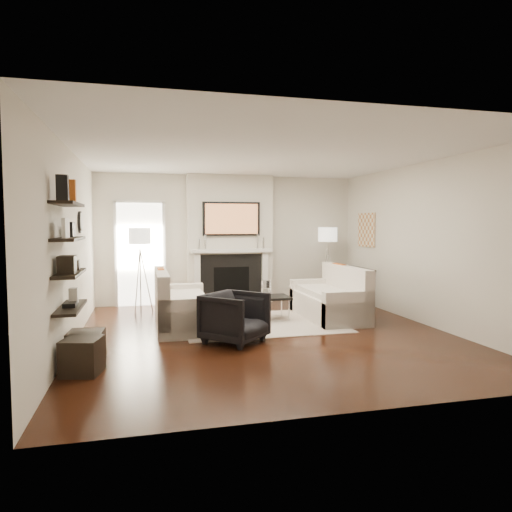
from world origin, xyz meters
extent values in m
plane|color=black|center=(0.00, 0.00, 0.00)|extent=(6.00, 6.00, 0.00)
plane|color=white|center=(0.00, 0.00, 2.70)|extent=(6.00, 6.00, 0.00)
plane|color=silver|center=(0.00, 3.00, 1.35)|extent=(5.50, 0.00, 5.50)
plane|color=silver|center=(0.00, -3.00, 1.35)|extent=(5.50, 0.00, 5.50)
plane|color=silver|center=(-2.75, 0.00, 1.35)|extent=(0.00, 6.00, 6.00)
plane|color=silver|center=(2.75, 0.00, 1.35)|extent=(0.00, 6.00, 6.00)
cube|color=silver|center=(0.00, 2.88, 1.35)|extent=(1.80, 0.25, 2.70)
cube|color=black|center=(0.00, 2.74, 0.52)|extent=(1.30, 0.02, 1.04)
cube|color=black|center=(0.00, 2.73, 0.45)|extent=(0.75, 0.02, 0.65)
cube|color=white|center=(-0.72, 2.71, 0.55)|extent=(0.12, 0.08, 1.10)
cube|color=white|center=(0.72, 2.71, 0.55)|extent=(0.12, 0.08, 1.10)
cube|color=white|center=(0.00, 2.69, 1.12)|extent=(1.70, 0.18, 0.07)
cube|color=black|center=(0.00, 2.71, 1.78)|extent=(1.20, 0.06, 0.70)
cube|color=#BF723F|center=(0.00, 2.68, 1.78)|extent=(1.10, 0.00, 0.62)
cylinder|color=silver|center=(-0.55, 2.70, 1.30)|extent=(0.04, 0.04, 0.30)
cylinder|color=silver|center=(-0.68, 2.70, 1.27)|extent=(0.04, 0.04, 0.24)
cylinder|color=silver|center=(0.55, 2.70, 1.30)|extent=(0.04, 0.04, 0.30)
cylinder|color=silver|center=(0.68, 2.70, 1.27)|extent=(0.04, 0.04, 0.24)
cube|color=white|center=(-1.85, 2.98, 1.05)|extent=(0.90, 0.02, 2.10)
cube|color=white|center=(-2.33, 2.96, 1.05)|extent=(0.06, 0.06, 2.16)
cube|color=white|center=(-1.37, 2.96, 1.05)|extent=(0.06, 0.06, 2.16)
cube|color=white|center=(-1.85, 2.96, 2.13)|extent=(1.02, 0.06, 0.06)
cube|color=#BFAB9C|center=(0.11, 0.70, 0.01)|extent=(2.60, 2.00, 0.01)
cube|color=beige|center=(-1.18, 0.78, 0.21)|extent=(0.85, 1.80, 0.42)
cube|color=beige|center=(-1.51, 0.78, 0.53)|extent=(0.18, 1.80, 0.80)
cube|color=beige|center=(-1.18, -0.03, 0.30)|extent=(0.85, 0.18, 0.60)
cube|color=beige|center=(-1.18, 1.59, 0.30)|extent=(0.85, 0.18, 0.60)
cube|color=beige|center=(-1.13, 0.78, 0.47)|extent=(0.63, 1.44, 0.10)
cube|color=#AA4C14|center=(-1.51, 1.08, 0.73)|extent=(0.10, 0.42, 0.42)
cube|color=black|center=(-1.51, 0.48, 0.72)|extent=(0.10, 0.40, 0.40)
cube|color=beige|center=(1.39, 0.86, 0.21)|extent=(0.85, 1.80, 0.42)
cube|color=beige|center=(1.72, 0.86, 0.53)|extent=(0.18, 1.80, 0.80)
cube|color=beige|center=(1.39, 0.05, 0.30)|extent=(0.85, 0.18, 0.60)
cube|color=beige|center=(1.39, 1.67, 0.30)|extent=(0.85, 0.18, 0.60)
cube|color=beige|center=(1.34, 0.86, 0.47)|extent=(0.63, 1.44, 0.10)
cube|color=#AA4C14|center=(1.72, 1.16, 0.73)|extent=(0.10, 0.42, 0.42)
cube|color=black|center=(1.72, 0.56, 0.72)|extent=(0.10, 0.40, 0.40)
cube|color=black|center=(0.12, 0.95, 0.40)|extent=(1.10, 0.55, 0.04)
cylinder|color=silver|center=(-0.38, 0.73, 0.19)|extent=(0.02, 0.02, 0.38)
cylinder|color=silver|center=(0.62, 0.73, 0.19)|extent=(0.02, 0.02, 0.38)
cylinder|color=silver|center=(-0.38, 1.17, 0.19)|extent=(0.02, 0.02, 0.38)
cylinder|color=silver|center=(0.62, 1.17, 0.19)|extent=(0.02, 0.02, 0.38)
cylinder|color=white|center=(0.27, 0.95, 0.56)|extent=(0.16, 0.16, 0.28)
cylinder|color=white|center=(0.27, 0.95, 0.50)|extent=(0.09, 0.09, 0.13)
cylinder|color=#BD6A1F|center=(-0.13, 0.95, 0.45)|extent=(0.34, 0.34, 0.06)
imported|color=black|center=(-0.55, -0.37, 0.39)|extent=(1.04, 1.04, 0.78)
cylinder|color=silver|center=(-1.85, 2.23, 0.60)|extent=(0.02, 0.02, 1.20)
cylinder|color=white|center=(-1.85, 2.23, 1.45)|extent=(0.40, 0.40, 0.30)
cylinder|color=silver|center=(-1.74, 2.23, 0.60)|extent=(0.25, 0.02, 1.23)
cylinder|color=silver|center=(-1.91, 2.32, 0.60)|extent=(0.14, 0.22, 1.23)
cylinder|color=silver|center=(-1.91, 2.13, 0.60)|extent=(0.14, 0.22, 1.23)
cylinder|color=silver|center=(2.05, 2.49, 0.60)|extent=(0.02, 0.02, 1.20)
cylinder|color=white|center=(2.05, 2.49, 1.45)|extent=(0.40, 0.40, 0.30)
cylinder|color=silver|center=(2.16, 2.49, 0.60)|extent=(0.25, 0.02, 1.23)
cylinder|color=silver|center=(2.00, 2.58, 0.60)|extent=(0.14, 0.22, 1.23)
cylinder|color=silver|center=(1.99, 2.39, 0.60)|extent=(0.14, 0.22, 1.23)
cube|color=black|center=(2.57, 2.24, 0.73)|extent=(0.35, 1.20, 0.04)
cube|color=black|center=(2.57, 1.69, 0.35)|extent=(0.30, 0.04, 0.71)
cube|color=black|center=(2.57, 2.79, 0.35)|extent=(0.30, 0.04, 0.71)
cube|color=tan|center=(2.73, 2.05, 1.55)|extent=(0.03, 0.70, 0.70)
cube|color=black|center=(-2.62, -1.00, 0.70)|extent=(0.25, 1.00, 0.03)
cube|color=black|center=(-2.62, -1.00, 1.10)|extent=(0.25, 1.00, 0.04)
cube|color=black|center=(-2.62, -1.00, 1.50)|extent=(0.25, 1.00, 0.04)
cube|color=black|center=(-2.62, -1.00, 1.90)|extent=(0.25, 1.00, 0.04)
cube|color=black|center=(-2.62, -1.33, 2.06)|extent=(0.12, 0.10, 0.28)
cube|color=#AA4C14|center=(-2.62, -0.78, 2.06)|extent=(0.12, 0.10, 0.28)
cube|color=white|center=(-2.62, -1.20, 1.63)|extent=(0.04, 0.30, 0.22)
cube|color=black|center=(-2.62, -0.72, 1.61)|extent=(0.04, 0.22, 0.18)
cube|color=black|center=(-2.62, -1.17, 1.22)|extent=(0.18, 0.25, 0.20)
cube|color=black|center=(-2.62, -0.75, 1.18)|extent=(0.15, 0.12, 0.12)
cube|color=black|center=(-2.62, -1.04, 0.74)|extent=(0.14, 0.20, 0.05)
cube|color=white|center=(-2.62, -0.76, 0.81)|extent=(0.10, 0.10, 0.18)
cylinder|color=black|center=(-2.73, 0.90, 1.70)|extent=(0.04, 0.34, 0.34)
cylinder|color=white|center=(-2.71, 0.90, 1.70)|extent=(0.01, 0.29, 0.29)
cube|color=black|center=(-2.47, -0.93, 0.20)|extent=(0.43, 0.43, 0.40)
cube|color=black|center=(-2.47, -1.30, 0.20)|extent=(0.48, 0.48, 0.40)
camera|label=1|loc=(-1.79, -6.61, 1.67)|focal=32.00mm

